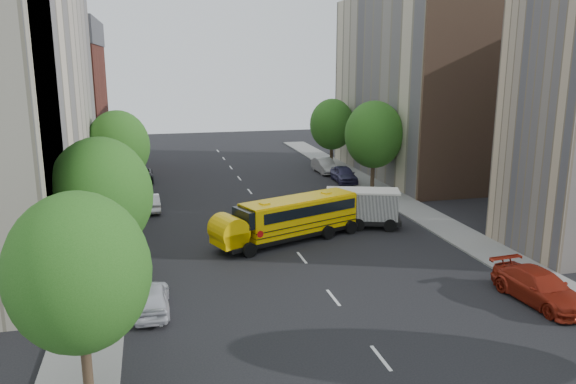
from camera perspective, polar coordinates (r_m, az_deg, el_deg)
name	(u,v)px	position (r m, az deg, el deg)	size (l,w,h in m)	color
ground	(294,247)	(35.71, 0.57, -5.64)	(120.00, 120.00, 0.00)	black
sidewalk_left	(109,236)	(39.56, -17.72, -4.30)	(3.00, 80.00, 0.12)	slate
sidewalk_right	(423,214)	(44.18, 13.53, -2.22)	(3.00, 80.00, 0.12)	slate
lane_markings	(263,208)	(45.05, -2.58, -1.63)	(0.15, 64.00, 0.01)	silver
building_left_redbrick	(51,112)	(61.69, -22.91, 7.50)	(10.00, 15.00, 13.00)	maroon
building_right_far	(417,86)	(59.03, 13.00, 10.42)	(10.00, 22.00, 18.00)	beige
building_right_sidewall	(478,92)	(49.45, 18.77, 9.58)	(10.10, 0.30, 18.00)	brown
street_tree_0	(79,273)	(20.13, -20.51, -7.70)	(4.80, 4.80, 7.41)	#38281C
street_tree_1	(101,195)	(29.59, -18.47, -0.34)	(5.12, 5.12, 7.90)	#38281C
street_tree_2	(118,146)	(47.28, -16.86, 4.49)	(4.99, 4.99, 7.71)	#38281C
street_tree_4	(374,135)	(51.01, 8.72, 5.78)	(5.25, 5.25, 8.10)	#38281C
street_tree_5	(332,124)	(62.23, 4.49, 6.87)	(4.86, 4.86, 7.51)	#38281C
school_bus	(289,217)	(36.55, 0.12, -2.58)	(10.19, 5.84, 2.85)	black
safari_truck	(356,207)	(39.90, 6.93, -1.56)	(6.68, 4.05, 2.70)	black
parked_car_0	(151,298)	(27.46, -13.71, -10.41)	(1.67, 4.16, 1.42)	silver
parked_car_1	(149,202)	(45.38, -13.89, -1.02)	(1.44, 4.13, 1.36)	silver
parked_car_2	(141,174)	(56.82, -14.75, 1.78)	(2.33, 5.05, 1.40)	black
parked_car_3	(540,287)	(30.29, 24.20, -8.81)	(2.19, 5.38, 1.56)	maroon
parked_car_4	(344,174)	(54.73, 5.69, 1.81)	(1.84, 4.58, 1.56)	#343258
parked_car_5	(325,166)	(59.15, 3.73, 2.69)	(1.61, 4.63, 1.53)	gray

